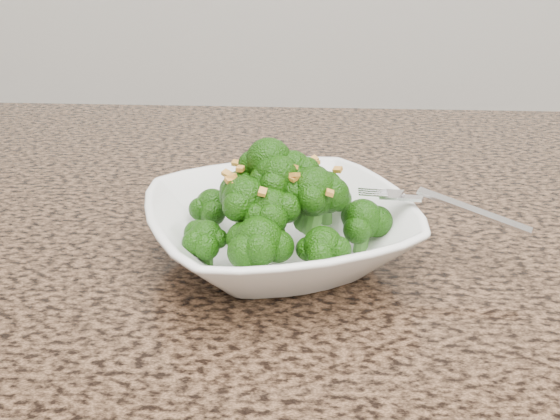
# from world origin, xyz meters

# --- Properties ---
(granite_counter) EXTENTS (1.64, 1.04, 0.03)m
(granite_counter) POSITION_xyz_m (0.00, 0.30, 0.89)
(granite_counter) COLOR brown
(granite_counter) RESTS_ON cabinet
(bowl) EXTENTS (0.31, 0.31, 0.06)m
(bowl) POSITION_xyz_m (-0.08, 0.30, 0.93)
(bowl) COLOR white
(bowl) RESTS_ON granite_counter
(broccoli_pile) EXTENTS (0.21, 0.21, 0.07)m
(broccoli_pile) POSITION_xyz_m (-0.08, 0.30, 0.99)
(broccoli_pile) COLOR #184C08
(broccoli_pile) RESTS_ON bowl
(garlic_topping) EXTENTS (0.12, 0.12, 0.01)m
(garlic_topping) POSITION_xyz_m (-0.08, 0.30, 1.03)
(garlic_topping) COLOR gold
(garlic_topping) RESTS_ON broccoli_pile
(fork) EXTENTS (0.17, 0.09, 0.01)m
(fork) POSITION_xyz_m (0.04, 0.30, 0.96)
(fork) COLOR silver
(fork) RESTS_ON bowl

